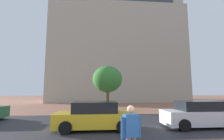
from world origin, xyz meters
TOP-DOWN VIEW (x-y plane):
  - ground_plane at (0.00, 10.00)m, footprint 120.00×120.00m
  - street_asphalt_strip at (0.00, 7.97)m, footprint 120.00×7.93m
  - landmark_building at (2.60, 33.13)m, footprint 26.86×15.04m
  - person_skater at (-0.57, 1.48)m, footprint 0.59×0.36m
  - car_yellow at (-1.64, 6.23)m, footprint 4.33×1.98m
  - car_white at (4.51, 6.23)m, footprint 4.23×1.93m
  - tree_curb_far at (-0.48, 13.46)m, footprint 3.01×3.01m

SIDE VIEW (x-z plane):
  - ground_plane at x=0.00m, z-range 0.00..0.00m
  - street_asphalt_strip at x=0.00m, z-range 0.00..0.00m
  - car_yellow at x=-1.64m, z-range -0.04..1.49m
  - car_white at x=4.51m, z-range -0.04..1.50m
  - person_skater at x=-0.57m, z-range 0.10..1.83m
  - tree_curb_far at x=-0.48m, z-range 0.96..5.62m
  - landmark_building at x=2.60m, z-range -8.14..31.12m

